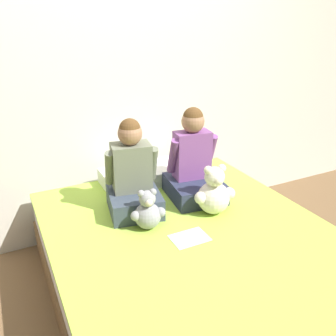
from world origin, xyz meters
name	(u,v)px	position (x,y,z in m)	size (l,w,h in m)	color
ground_plane	(193,300)	(0.00, 0.00, 0.00)	(14.00, 14.00, 0.00)	brown
wall_behind_bed	(124,74)	(0.00, 1.08, 1.25)	(8.00, 0.06, 2.50)	silver
bed	(194,269)	(0.00, 0.00, 0.24)	(1.60, 1.95, 0.49)	brown
child_on_left	(133,177)	(-0.21, 0.43, 0.72)	(0.37, 0.40, 0.60)	#384251
child_on_right	(193,166)	(0.23, 0.43, 0.71)	(0.39, 0.43, 0.62)	#282D47
teddy_bear_held_by_left_child	(148,212)	(-0.22, 0.19, 0.60)	(0.21, 0.16, 0.25)	#939399
teddy_bear_held_by_right_child	(214,193)	(0.23, 0.17, 0.63)	(0.27, 0.20, 0.32)	silver
pillow_at_headboard	(142,175)	(0.00, 0.79, 0.55)	(0.60, 0.31, 0.11)	white
sign_card	(190,238)	(-0.05, -0.02, 0.49)	(0.21, 0.15, 0.00)	white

